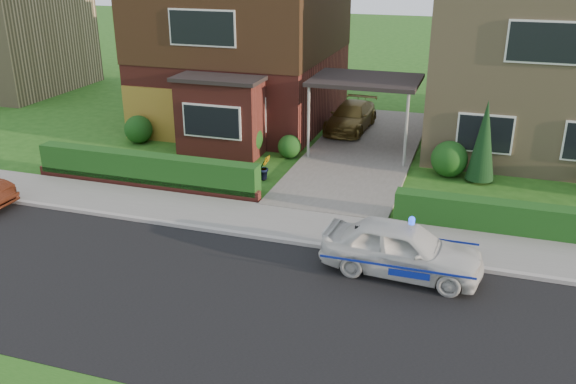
% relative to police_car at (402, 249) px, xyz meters
% --- Properties ---
extents(ground, '(120.00, 120.00, 0.00)m').
position_rel_police_car_xyz_m(ground, '(-2.63, -2.40, -0.63)').
color(ground, '#205115').
rests_on(ground, ground).
extents(road, '(60.00, 6.00, 0.02)m').
position_rel_police_car_xyz_m(road, '(-2.63, -2.40, -0.63)').
color(road, black).
rests_on(road, ground).
extents(kerb, '(60.00, 0.16, 0.12)m').
position_rel_police_car_xyz_m(kerb, '(-2.63, 0.65, -0.57)').
color(kerb, '#9E9993').
rests_on(kerb, ground).
extents(sidewalk, '(60.00, 2.00, 0.10)m').
position_rel_police_car_xyz_m(sidewalk, '(-2.63, 1.70, -0.58)').
color(sidewalk, slate).
rests_on(sidewalk, ground).
extents(driveway, '(3.80, 12.00, 0.12)m').
position_rel_police_car_xyz_m(driveway, '(-2.63, 8.60, -0.57)').
color(driveway, '#666059').
rests_on(driveway, ground).
extents(house_left, '(7.50, 9.53, 7.25)m').
position_rel_police_car_xyz_m(house_left, '(-8.42, 11.50, 3.18)').
color(house_left, maroon).
rests_on(house_left, ground).
extents(house_right, '(7.50, 8.06, 7.25)m').
position_rel_police_car_xyz_m(house_right, '(3.17, 11.59, 3.03)').
color(house_right, '#9C865F').
rests_on(house_right, ground).
extents(carport_link, '(3.80, 3.00, 2.77)m').
position_rel_police_car_xyz_m(carport_link, '(-2.63, 8.55, 2.02)').
color(carport_link, black).
rests_on(carport_link, ground).
extents(garage_door, '(2.20, 0.10, 2.10)m').
position_rel_police_car_xyz_m(garage_door, '(-10.88, 7.56, 0.42)').
color(garage_door, olive).
rests_on(garage_door, ground).
extents(dwarf_wall, '(7.70, 0.25, 0.36)m').
position_rel_police_car_xyz_m(dwarf_wall, '(-8.43, 2.90, -0.45)').
color(dwarf_wall, maroon).
rests_on(dwarf_wall, ground).
extents(hedge_left, '(7.50, 0.55, 0.90)m').
position_rel_police_car_xyz_m(hedge_left, '(-8.43, 3.05, -0.63)').
color(hedge_left, '#173E13').
rests_on(hedge_left, ground).
extents(hedge_right, '(7.50, 0.55, 0.80)m').
position_rel_police_car_xyz_m(hedge_right, '(3.17, 2.95, -0.63)').
color(hedge_right, '#173E13').
rests_on(hedge_right, ground).
extents(shrub_left_far, '(1.08, 1.08, 1.08)m').
position_rel_police_car_xyz_m(shrub_left_far, '(-11.13, 7.10, -0.09)').
color(shrub_left_far, '#173E13').
rests_on(shrub_left_far, ground).
extents(shrub_left_mid, '(1.32, 1.32, 1.32)m').
position_rel_police_car_xyz_m(shrub_left_mid, '(-6.63, 6.90, 0.03)').
color(shrub_left_mid, '#173E13').
rests_on(shrub_left_mid, ground).
extents(shrub_left_near, '(0.84, 0.84, 0.84)m').
position_rel_police_car_xyz_m(shrub_left_near, '(-5.03, 7.20, -0.21)').
color(shrub_left_near, '#173E13').
rests_on(shrub_left_near, ground).
extents(shrub_right_near, '(1.20, 1.20, 1.20)m').
position_rel_police_car_xyz_m(shrub_right_near, '(0.57, 7.00, -0.03)').
color(shrub_right_near, '#173E13').
rests_on(shrub_right_near, ground).
extents(conifer_a, '(0.90, 0.90, 2.60)m').
position_rel_police_car_xyz_m(conifer_a, '(1.57, 6.80, 0.67)').
color(conifer_a, black).
rests_on(conifer_a, ground).
extents(neighbour_left, '(6.50, 7.00, 5.20)m').
position_rel_police_car_xyz_m(neighbour_left, '(-22.63, 13.60, 1.97)').
color(neighbour_left, '#9C865F').
rests_on(neighbour_left, ground).
extents(police_car, '(3.40, 3.80, 1.43)m').
position_rel_police_car_xyz_m(police_car, '(0.00, 0.00, 0.00)').
color(police_car, silver).
rests_on(police_car, ground).
extents(driveway_car, '(1.70, 3.79, 1.08)m').
position_rel_police_car_xyz_m(driveway_car, '(-3.63, 11.05, 0.03)').
color(driveway_car, brown).
rests_on(driveway_car, driveway).
extents(potted_plant_a, '(0.44, 0.36, 0.72)m').
position_rel_police_car_xyz_m(potted_plant_a, '(-9.30, 3.60, -0.27)').
color(potted_plant_a, gray).
rests_on(potted_plant_a, ground).
extents(potted_plant_b, '(0.58, 0.58, 0.83)m').
position_rel_police_car_xyz_m(potted_plant_b, '(-5.13, 4.82, -0.22)').
color(potted_plant_b, gray).
rests_on(potted_plant_b, ground).
extents(potted_plant_c, '(0.44, 0.44, 0.76)m').
position_rel_police_car_xyz_m(potted_plant_c, '(-5.13, 3.64, -0.25)').
color(potted_plant_c, gray).
rests_on(potted_plant_c, ground).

